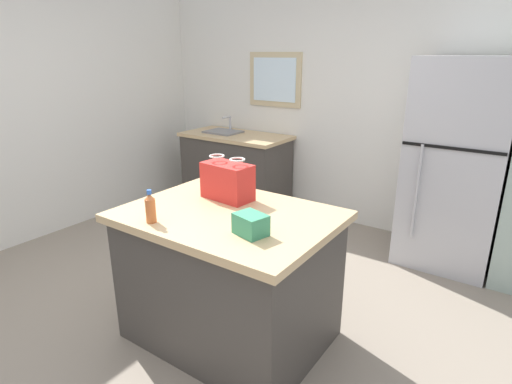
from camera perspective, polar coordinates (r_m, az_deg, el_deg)
ground at (r=3.05m, az=-8.08°, el=-18.00°), size 5.88×5.88×0.00m
back_wall at (r=4.58m, az=12.58°, el=11.79°), size 4.81×0.13×2.59m
kitchen_island at (r=2.73m, az=-3.67°, el=-11.43°), size 1.28×0.96×0.88m
refrigerator at (r=3.94m, az=25.75°, el=3.27°), size 0.77×0.72×1.79m
sink_counter at (r=5.01m, az=-2.81°, el=3.00°), size 1.27×0.64×1.09m
shopping_bag at (r=2.74m, az=-3.94°, el=1.51°), size 0.35×0.21×0.29m
small_box at (r=2.22m, az=-0.73°, el=-4.46°), size 0.20×0.17×0.11m
bottle at (r=2.44m, az=-14.28°, el=-2.16°), size 0.06×0.06×0.20m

